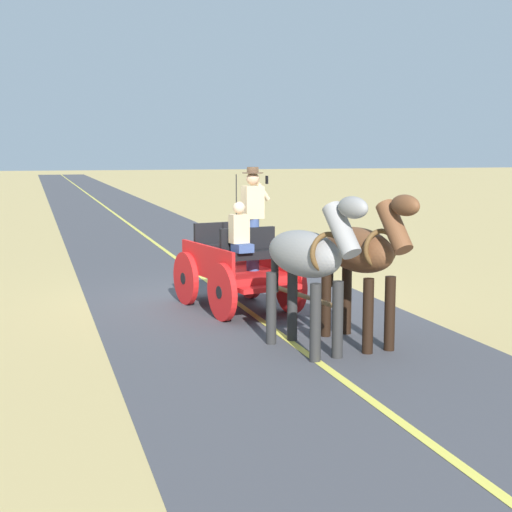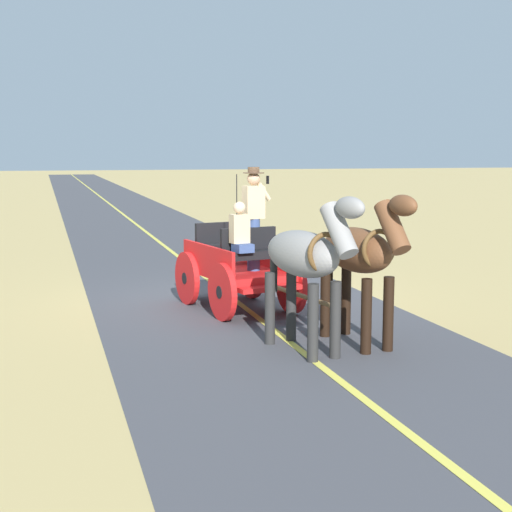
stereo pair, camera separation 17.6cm
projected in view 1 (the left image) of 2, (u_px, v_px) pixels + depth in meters
ground_plane at (232, 300)px, 14.24m from camera, size 200.00×200.00×0.00m
road_surface at (232, 299)px, 14.24m from camera, size 5.28×160.00×0.01m
road_centre_stripe at (232, 299)px, 14.24m from camera, size 0.12×160.00×0.00m
horse_drawn_carriage at (239, 264)px, 13.26m from camera, size 1.86×4.51×2.50m
horse_near_side at (362, 254)px, 10.74m from camera, size 0.82×2.15×2.21m
horse_off_side at (308, 258)px, 10.32m from camera, size 0.93×2.14×2.21m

